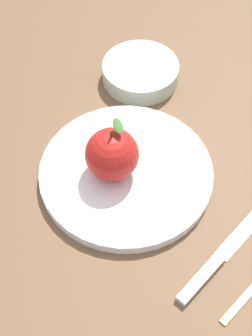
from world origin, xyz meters
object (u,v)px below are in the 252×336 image
(dinner_plate, at_px, (126,172))
(apple, at_px, (114,153))
(knife, at_px, (223,254))
(side_bowl, at_px, (140,70))

(dinner_plate, bearing_deg, apple, 123.02)
(apple, bearing_deg, knife, -93.65)
(dinner_plate, relative_size, knife, 1.13)
(dinner_plate, bearing_deg, knife, -96.92)
(apple, relative_size, side_bowl, 0.69)
(dinner_plate, height_order, knife, dinner_plate)
(apple, xyz_separation_m, side_bowl, (0.18, 0.09, -0.03))
(apple, bearing_deg, dinner_plate, -56.98)
(side_bowl, relative_size, knife, 0.58)
(apple, height_order, side_bowl, apple)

